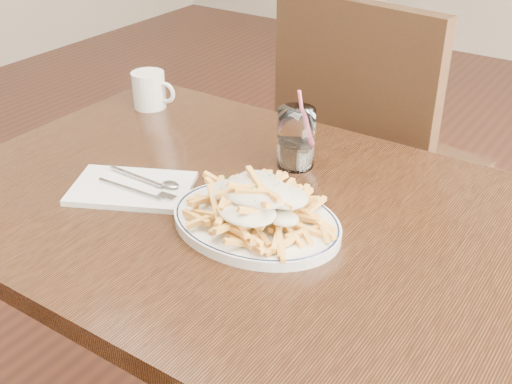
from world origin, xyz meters
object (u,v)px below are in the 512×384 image
Objects in this scene: table at (249,241)px; loaded_fries at (256,198)px; fries_plate at (256,222)px; coffee_mug at (150,90)px; water_glass at (296,142)px; chair_far at (370,152)px.

loaded_fries is (0.05, -0.05, 0.14)m from table.
fries_plate is 3.07× the size of coffee_mug.
table is 0.23m from water_glass.
fries_plate is 1.27× the size of loaded_fries.
fries_plate is at bearing -45.40° from table.
loaded_fries is at bearing -45.40° from table.
loaded_fries is 2.42× the size of coffee_mug.
loaded_fries is 0.25m from water_glass.
chair_far is 0.76m from loaded_fries.
coffee_mug is at bearing 149.64° from fries_plate.
coffee_mug is at bearing 171.72° from water_glass.
table is 0.11m from fries_plate.
loaded_fries is at bearing 116.57° from fries_plate.
chair_far is 0.75m from fries_plate.
fries_plate is (0.10, -0.72, 0.19)m from chair_far.
loaded_fries reaches higher than coffee_mug.
table is at bearing -86.19° from water_glass.
water_glass reaches higher than table.
chair_far reaches higher than water_glass.
water_glass is (-0.06, 0.24, 0.04)m from fries_plate.
loaded_fries reaches higher than table.
water_glass is (-0.01, 0.19, 0.13)m from table.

